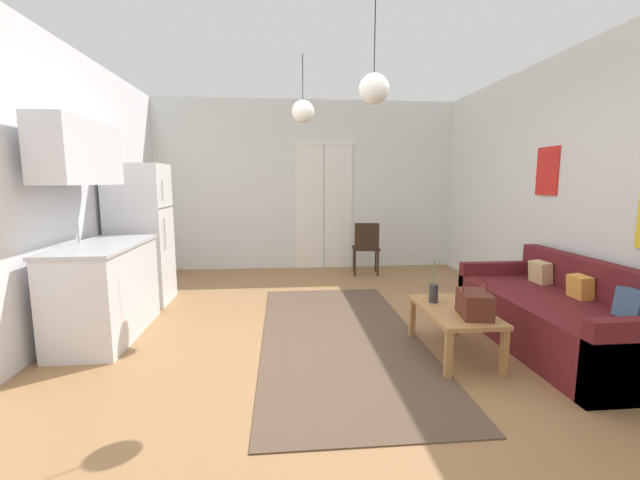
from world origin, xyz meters
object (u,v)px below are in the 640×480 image
Objects in this scene: bamboo_vase at (433,293)px; pendant_lamp_near at (374,89)px; pendant_lamp_far at (303,112)px; coffee_table at (454,315)px; handbag at (474,304)px; refrigerator at (141,234)px; couch at (562,318)px; accent_chair at (366,245)px.

pendant_lamp_near is (-0.64, -0.27, 1.68)m from bamboo_vase.
pendant_lamp_near is at bearing -71.39° from pendant_lamp_far.
coffee_table is 2.43× the size of bamboo_vase.
bamboo_vase is 0.51× the size of pendant_lamp_near.
handbag is 3.84m from refrigerator.
coffee_table is at bearing -177.18° from couch.
refrigerator is at bearing 151.77° from bamboo_vase.
refrigerator is 2.01× the size of accent_chair.
accent_chair is at bearing 111.17° from couch.
pendant_lamp_far is (-1.21, 1.30, 1.87)m from coffee_table.
handbag reaches higher than coffee_table.
refrigerator is 3.35m from pendant_lamp_near.
couch is 1.17× the size of refrigerator.
couch reaches higher than coffee_table.
coffee_table is at bearing 5.94° from pendant_lamp_near.
bamboo_vase is at bearing 114.99° from handbag.
bamboo_vase reaches higher than couch.
bamboo_vase reaches higher than handbag.
handbag is (0.07, -0.21, 0.16)m from coffee_table.
pendant_lamp_far is (-0.46, 1.38, 0.05)m from pendant_lamp_near.
couch reaches higher than handbag.
pendant_lamp_far reaches higher than bamboo_vase.
coffee_table is 1.11× the size of accent_chair.
bamboo_vase is 3.48m from refrigerator.
refrigerator is at bearing 147.81° from handbag.
couch is at bearing -23.06° from refrigerator.
couch is 5.35× the size of handbag.
bamboo_vase is at bearing 97.86° from accent_chair.
refrigerator is at bearing 29.08° from accent_chair.
coffee_table is 0.55× the size of refrigerator.
couch is 1.16m from bamboo_vase.
pendant_lamp_far reaches higher than handbag.
bamboo_vase is 1.82m from pendant_lamp_near.
couch is 4.58m from refrigerator.
pendant_lamp_far is at bearing 150.76° from couch.
bamboo_vase is 2.33m from pendant_lamp_far.
handbag is at bearing -49.49° from pendant_lamp_far.
refrigerator is at bearing 164.79° from pendant_lamp_far.
pendant_lamp_far is (-1.10, 1.11, 1.73)m from bamboo_vase.
couch is at bearing -29.24° from pendant_lamp_far.
pendant_lamp_far is at bearing 65.47° from accent_chair.
handbag is at bearing -8.79° from pendant_lamp_near.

